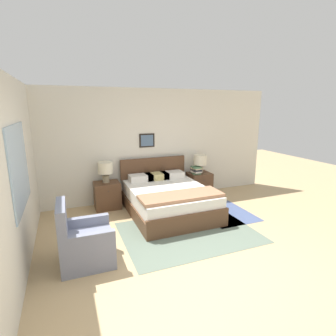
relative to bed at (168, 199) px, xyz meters
The scene contains 16 objects.
ground_plane 2.09m from the bed, 98.28° to the right, with size 16.00×16.00×0.00m, color tan.
wall_back 1.49m from the bed, 105.61° to the left, with size 6.84×0.09×2.60m.
wall_left 2.79m from the bed, 168.44° to the right, with size 0.08×5.47×2.60m.
area_rug_main 1.02m from the bed, 89.94° to the right, with size 2.32×1.71×0.01m.
area_rug_bedside 1.25m from the bed, 23.35° to the right, with size 0.98×1.24×0.01m.
bed is the anchor object (origin of this frame).
armchair 2.19m from the bed, 144.92° to the right, with size 0.72×0.68×0.93m.
nightstand_near_window 1.37m from the bed, 146.71° to the left, with size 0.54×0.49×0.58m.
nightstand_by_door 1.37m from the bed, 33.29° to the left, with size 0.54×0.49×0.58m.
table_lamp_near_window 1.50m from the bed, 146.33° to the left, with size 0.31×0.31×0.45m.
table_lamp_by_door 1.50m from the bed, 33.47° to the left, with size 0.31×0.31×0.45m.
book_thick_bottom 1.28m from the bed, 34.60° to the left, with size 0.22×0.23×0.03m.
book_hardcover_middle 1.29m from the bed, 34.60° to the left, with size 0.23×0.27×0.04m.
book_novel_upper 1.30m from the bed, 34.60° to the left, with size 0.22×0.25×0.04m.
book_slim_near_top 1.31m from the bed, 34.60° to the left, with size 0.22×0.27×0.03m.
book_paperback_top 1.32m from the bed, 34.60° to the left, with size 0.22×0.24×0.03m.
Camera 1 is at (-1.63, -2.78, 2.19)m, focal length 28.00 mm.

